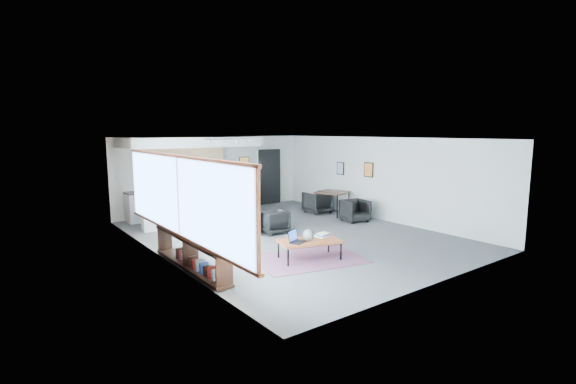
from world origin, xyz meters
TOP-DOWN VIEW (x-y plane):
  - room at (0.00, 0.00)m, footprint 7.02×9.02m
  - window at (-3.46, -0.90)m, footprint 0.10×5.95m
  - console at (-3.30, -1.05)m, footprint 0.35×3.00m
  - kitchenette at (-1.20, 3.71)m, footprint 4.20×1.96m
  - doorway at (2.30, 4.42)m, footprint 1.10×0.12m
  - track_light at (-0.59, 2.20)m, footprint 1.60×0.07m
  - wall_art_lower at (3.47, 0.40)m, footprint 0.03×0.38m
  - wall_art_upper at (3.47, 1.70)m, footprint 0.03×0.34m
  - kilim_rug at (-0.95, -1.97)m, footprint 2.60×2.06m
  - coffee_table at (-0.95, -1.97)m, footprint 1.48×1.06m
  - laptop at (-1.31, -1.92)m, footprint 0.45×0.41m
  - ceramic_pot at (-1.01, -2.00)m, footprint 0.25×0.25m
  - book_stack at (-0.54, -1.94)m, footprint 0.33×0.27m
  - coaster at (-0.83, -2.18)m, footprint 0.10×0.10m
  - armchair_left at (-0.97, 0.81)m, footprint 0.71×0.67m
  - armchair_right at (-0.24, 0.43)m, footprint 0.75×0.71m
  - floor_lamp at (-0.42, 1.26)m, footprint 0.57×0.57m
  - dining_table at (2.78, 1.36)m, footprint 1.18×1.18m
  - dining_chair_near at (2.63, 0.15)m, footprint 0.71×0.68m
  - dining_chair_far at (2.60, 1.89)m, footprint 0.69×0.64m
  - microwave at (-0.08, 4.15)m, footprint 0.59×0.39m

SIDE VIEW (x-z plane):
  - kilim_rug at x=-0.95m, z-range 0.00..0.01m
  - dining_chair_near at x=2.63m, z-range 0.00..0.64m
  - console at x=-3.30m, z-range -0.07..0.73m
  - dining_chair_far at x=2.60m, z-range 0.00..0.69m
  - armchair_right at x=-0.24m, z-range 0.00..0.71m
  - armchair_left at x=-0.97m, z-range 0.00..0.71m
  - coffee_table at x=-0.95m, z-range 0.18..0.62m
  - coaster at x=-0.83m, z-range 0.43..0.44m
  - book_stack at x=-0.54m, z-range 0.43..0.52m
  - laptop at x=-1.31m, z-range 0.38..0.64m
  - ceramic_pot at x=-1.01m, z-range 0.43..0.68m
  - dining_table at x=2.78m, z-range 0.32..1.11m
  - doorway at x=2.30m, z-range 0.00..2.15m
  - microwave at x=-0.08m, z-range 0.93..1.30m
  - room at x=0.00m, z-range -0.01..2.61m
  - kitchenette at x=-1.20m, z-range 0.08..2.68m
  - window at x=-3.46m, z-range 0.63..2.29m
  - floor_lamp at x=-0.42m, z-range 0.64..2.36m
  - wall_art_upper at x=3.47m, z-range 1.28..1.72m
  - wall_art_lower at x=3.47m, z-range 1.31..1.79m
  - track_light at x=-0.59m, z-range 2.45..2.60m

